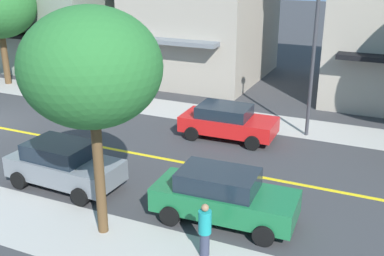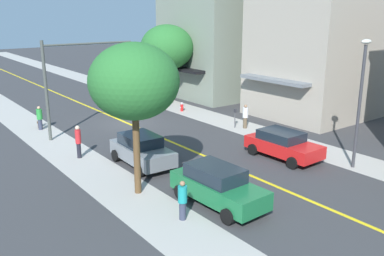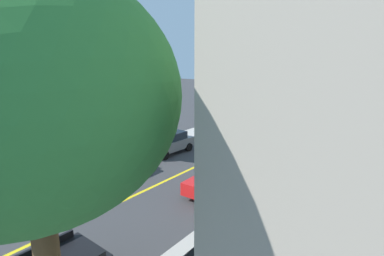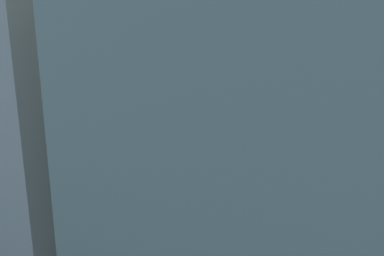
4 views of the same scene
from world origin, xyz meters
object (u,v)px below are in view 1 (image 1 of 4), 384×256
(street_tree_left_near, at_px, (91,68))
(green_sedan_right_curb, at_px, (223,196))
(grey_sedan_right_curb, at_px, (64,164))
(pedestrian_teal_shirt, at_px, (205,229))
(fire_hydrant, at_px, (41,88))
(street_lamp, at_px, (314,47))
(pedestrian_white_shirt, at_px, (145,91))
(red_sedan_left_curb, at_px, (228,121))
(parking_meter, at_px, (133,91))

(street_tree_left_near, distance_m, green_sedan_right_curb, 5.56)
(grey_sedan_right_curb, xyz_separation_m, green_sedan_right_curb, (-0.12, 6.00, 0.01))
(pedestrian_teal_shirt, bearing_deg, fire_hydrant, 173.03)
(street_lamp, bearing_deg, pedestrian_white_shirt, -95.12)
(pedestrian_white_shirt, bearing_deg, fire_hydrant, -66.47)
(fire_hydrant, distance_m, green_sedan_right_curb, 17.24)
(pedestrian_white_shirt, bearing_deg, red_sedan_left_curb, 84.62)
(grey_sedan_right_curb, height_order, green_sedan_right_curb, green_sedan_right_curb)
(fire_hydrant, bearing_deg, red_sedan_left_curb, 80.37)
(red_sedan_left_curb, relative_size, green_sedan_right_curb, 0.95)
(grey_sedan_right_curb, relative_size, pedestrian_white_shirt, 2.51)
(green_sedan_right_curb, relative_size, pedestrian_white_shirt, 2.70)
(green_sedan_right_curb, bearing_deg, pedestrian_teal_shirt, -86.38)
(street_tree_left_near, relative_size, grey_sedan_right_curb, 1.59)
(red_sedan_left_curb, height_order, green_sedan_right_curb, green_sedan_right_curb)
(parking_meter, bearing_deg, street_tree_left_near, 26.66)
(street_tree_left_near, height_order, parking_meter, street_tree_left_near)
(street_lamp, distance_m, pedestrian_white_shirt, 9.49)
(street_tree_left_near, xyz_separation_m, grey_sedan_right_curb, (-1.94, -2.94, -4.17))
(street_lamp, distance_m, green_sedan_right_curb, 9.12)
(parking_meter, distance_m, green_sedan_right_curb, 12.25)
(red_sedan_left_curb, bearing_deg, fire_hydrant, 169.05)
(street_tree_left_near, relative_size, red_sedan_left_curb, 1.56)
(red_sedan_left_curb, height_order, pedestrian_teal_shirt, pedestrian_teal_shirt)
(street_tree_left_near, xyz_separation_m, pedestrian_white_shirt, (-11.35, -4.94, -4.14))
(green_sedan_right_curb, bearing_deg, pedestrian_white_shirt, 128.30)
(street_lamp, relative_size, red_sedan_left_curb, 1.54)
(fire_hydrant, relative_size, parking_meter, 0.54)
(grey_sedan_right_curb, bearing_deg, street_tree_left_near, -31.39)
(fire_hydrant, height_order, red_sedan_left_curb, red_sedan_left_curb)
(grey_sedan_right_curb, distance_m, pedestrian_white_shirt, 9.62)
(street_tree_left_near, bearing_deg, parking_meter, -153.34)
(street_lamp, height_order, pedestrian_teal_shirt, street_lamp)
(red_sedan_left_curb, distance_m, green_sedan_right_curb, 7.05)
(pedestrian_teal_shirt, bearing_deg, red_sedan_left_curb, 134.84)
(pedestrian_teal_shirt, xyz_separation_m, pedestrian_white_shirt, (-11.24, -8.21, 0.03))
(parking_meter, bearing_deg, pedestrian_teal_shirt, 39.03)
(red_sedan_left_curb, bearing_deg, pedestrian_white_shirt, 153.95)
(street_tree_left_near, height_order, red_sedan_left_curb, street_tree_left_near)
(fire_hydrant, relative_size, pedestrian_teal_shirt, 0.45)
(parking_meter, xyz_separation_m, grey_sedan_right_curb, (8.92, 2.51, -0.05))
(street_tree_left_near, height_order, pedestrian_teal_shirt, street_tree_left_near)
(pedestrian_teal_shirt, bearing_deg, parking_meter, 157.62)
(pedestrian_teal_shirt, bearing_deg, grey_sedan_right_curb, -167.85)
(fire_hydrant, relative_size, grey_sedan_right_curb, 0.18)
(street_tree_left_near, bearing_deg, fire_hydrant, -132.69)
(fire_hydrant, bearing_deg, street_lamp, 88.91)
(street_tree_left_near, xyz_separation_m, fire_hydrant, (-10.85, -11.76, -4.65))
(fire_hydrant, bearing_deg, grey_sedan_right_curb, 44.72)
(street_tree_left_near, distance_m, street_lamp, 11.31)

